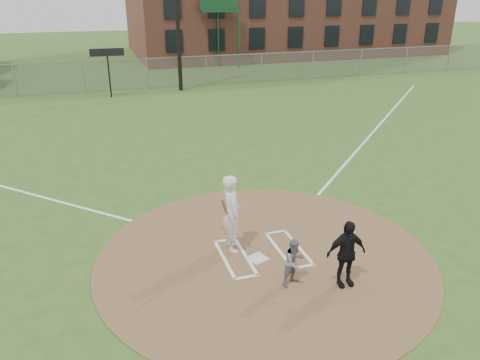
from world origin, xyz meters
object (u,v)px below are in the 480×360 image
object	(u,v)px
home_plate	(258,258)
umpire	(346,254)
catcher	(294,262)
batter_at_plate	(232,213)

from	to	relation	value
home_plate	umpire	xyz separation A→B (m)	(1.50, -1.58, 0.78)
home_plate	catcher	xyz separation A→B (m)	(0.43, -1.22, 0.55)
home_plate	catcher	distance (m)	1.41
umpire	home_plate	bearing A→B (deg)	136.11
batter_at_plate	catcher	bearing A→B (deg)	-64.85
catcher	umpire	distance (m)	1.16
umpire	batter_at_plate	distance (m)	3.00
umpire	batter_at_plate	bearing A→B (deg)	133.70
home_plate	umpire	size ratio (longest dim) A/B	0.27
home_plate	catcher	size ratio (longest dim) A/B	0.38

